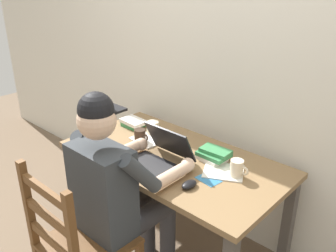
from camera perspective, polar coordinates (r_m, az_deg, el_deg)
name	(u,v)px	position (r m, az deg, el deg)	size (l,w,h in m)	color
ground_plane	(173,246)	(2.69, 0.78, -18.16)	(8.00, 8.00, 0.00)	brown
back_wall	(221,50)	(2.41, 8.26, 11.62)	(6.00, 0.04, 2.60)	silver
desk	(174,169)	(2.32, 0.86, -6.73)	(1.39, 0.74, 0.71)	olive
seated_person	(118,187)	(2.02, -7.70, -9.37)	(0.50, 0.60, 1.26)	#33383D
wooden_chair	(79,246)	(2.03, -13.70, -17.72)	(0.42, 0.42, 0.96)	brown
laptop	(158,156)	(2.17, -1.56, -4.75)	(0.33, 0.33, 0.21)	black
computer_mouse	(189,184)	(1.97, 3.29, -9.05)	(0.06, 0.10, 0.03)	black
coffee_mug_white	(153,128)	(2.54, -2.35, -0.32)	(0.12, 0.08, 0.09)	beige
coffee_mug_dark	(140,136)	(2.44, -4.38, -1.54)	(0.11, 0.08, 0.09)	#38281E
coffee_mug_spare	(237,169)	(2.07, 10.67, -6.55)	(0.11, 0.07, 0.10)	beige
book_stack_main	(213,155)	(2.23, 7.05, -4.44)	(0.21, 0.15, 0.08)	white
book_stack_side	(134,123)	(2.68, -5.33, 0.51)	(0.19, 0.15, 0.06)	#38844C
paper_pile_near_laptop	(223,171)	(2.13, 8.60, -6.99)	(0.22, 0.19, 0.01)	silver
paper_pile_back_corner	(147,140)	(2.47, -3.32, -2.20)	(0.21, 0.15, 0.01)	white
paper_pile_side	(133,164)	(2.18, -5.43, -5.91)	(0.22, 0.20, 0.01)	white
landscape_photo_print	(208,179)	(2.05, 6.29, -8.26)	(0.13, 0.09, 0.00)	teal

